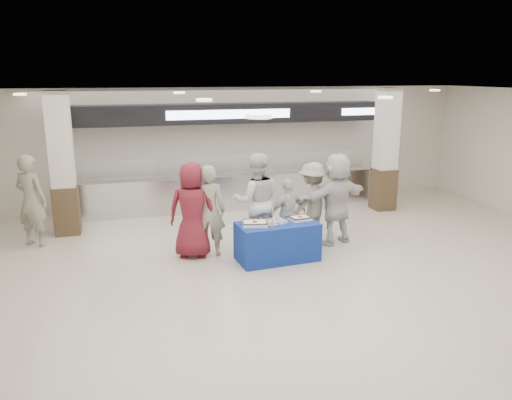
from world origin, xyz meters
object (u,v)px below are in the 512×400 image
object	(u,v)px
display_table	(277,242)
civilian_maroon	(192,210)
chef_tall	(257,201)
soldier_bg	(31,200)
sheet_cake_right	(300,218)
civilian_white	(336,199)
soldier_b	(312,202)
chef_short	(288,214)
sheet_cake_left	(255,223)
soldier_a	(208,211)
cupcake_tray	(276,221)

from	to	relation	value
display_table	civilian_maroon	xyz separation A→B (m)	(-1.55, 0.64, 0.58)
chef_tall	soldier_bg	xyz separation A→B (m)	(-4.50, 1.41, -0.02)
sheet_cake_right	civilian_maroon	size ratio (longest dim) A/B	0.22
civilian_white	civilian_maroon	bearing A→B (deg)	-17.67
display_table	soldier_b	xyz separation A→B (m)	(1.07, 0.89, 0.49)
civilian_maroon	civilian_white	world-z (taller)	civilian_white
sheet_cake_right	chef_tall	size ratio (longest dim) A/B	0.21
sheet_cake_right	chef_short	distance (m)	0.56
display_table	sheet_cake_left	distance (m)	0.63
chef_short	sheet_cake_right	bearing A→B (deg)	80.76
chef_short	display_table	bearing A→B (deg)	40.50
civilian_maroon	soldier_b	size ratio (longest dim) A/B	1.10
sheet_cake_right	chef_tall	world-z (taller)	chef_tall
chef_short	civilian_white	world-z (taller)	civilian_white
sheet_cake_left	soldier_a	size ratio (longest dim) A/B	0.29
sheet_cake_left	chef_short	xyz separation A→B (m)	(0.90, 0.67, -0.07)
sheet_cake_right	soldier_b	distance (m)	1.00
display_table	soldier_a	bearing A→B (deg)	147.75
display_table	cupcake_tray	distance (m)	0.41
soldier_b	soldier_bg	bearing A→B (deg)	-37.09
chef_short	civilian_white	distance (m)	1.11
sheet_cake_left	soldier_bg	size ratio (longest dim) A/B	0.27
civilian_white	soldier_bg	world-z (taller)	same
sheet_cake_left	soldier_b	distance (m)	1.79
chef_tall	soldier_a	bearing A→B (deg)	16.65
display_table	soldier_a	distance (m)	1.49
soldier_b	sheet_cake_left	bearing A→B (deg)	6.79
sheet_cake_right	soldier_b	size ratio (longest dim) A/B	0.25
chef_tall	sheet_cake_right	bearing A→B (deg)	142.17
soldier_bg	civilian_maroon	bearing A→B (deg)	-173.33
cupcake_tray	soldier_a	world-z (taller)	soldier_a
chef_short	soldier_b	size ratio (longest dim) A/B	0.85
chef_short	chef_tall	bearing A→B (deg)	-29.30
soldier_a	soldier_b	distance (m)	2.32
soldier_b	soldier_bg	distance (m)	5.92
chef_tall	civilian_white	bearing A→B (deg)	-177.28
civilian_maroon	soldier_a	world-z (taller)	civilian_maroon
cupcake_tray	chef_tall	xyz separation A→B (m)	(-0.17, 0.80, 0.21)
soldier_b	display_table	bearing A→B (deg)	15.57
display_table	civilian_maroon	bearing A→B (deg)	152.83
civilian_maroon	civilian_white	bearing A→B (deg)	-162.38
soldier_a	civilian_white	bearing A→B (deg)	-162.01
soldier_a	soldier_b	size ratio (longest dim) A/B	1.06
sheet_cake_left	chef_tall	distance (m)	0.89
soldier_b	civilian_white	size ratio (longest dim) A/B	0.88
sheet_cake_right	soldier_bg	world-z (taller)	soldier_bg
civilian_white	chef_tall	bearing A→B (deg)	-22.93
display_table	sheet_cake_left	xyz separation A→B (m)	(-0.46, -0.03, 0.42)
civilian_white	display_table	bearing A→B (deg)	5.26
cupcake_tray	chef_short	distance (m)	0.79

